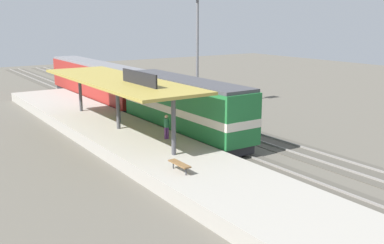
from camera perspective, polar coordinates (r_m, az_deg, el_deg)
ground_plane at (r=37.75m, az=-0.14°, el=-0.82°), size 120.00×120.00×0.00m
track_near at (r=36.71m, az=-2.74°, el=-1.19°), size 3.20×110.00×0.16m
track_far at (r=39.21m, az=3.02°, el=-0.26°), size 3.20×110.00×0.16m
platform at (r=34.53m, az=-9.30°, el=-1.55°), size 6.00×44.00×0.90m
station_canopy at (r=33.66m, az=-9.49°, el=5.16°), size 5.20×18.00×4.70m
platform_bench at (r=24.43m, az=-1.61°, el=-5.38°), size 0.44×1.70×0.50m
locomotive at (r=34.52m, az=-1.06°, el=1.96°), size 2.93×14.43×4.44m
passenger_carriage_single at (r=50.42m, az=-12.26°, el=5.09°), size 2.90×20.00×4.24m
light_mast at (r=46.11m, az=0.69°, el=12.26°), size 1.10×1.10×11.70m
person_waiting at (r=36.41m, az=-9.38°, el=1.48°), size 0.34×0.34×1.71m
person_walking at (r=30.89m, az=-3.28°, el=-0.45°), size 0.34×0.34×1.71m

